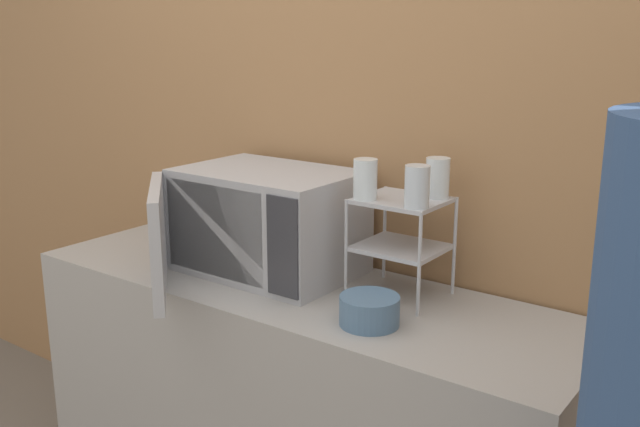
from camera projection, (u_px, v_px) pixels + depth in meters
wall_back at (354, 141)px, 2.29m from camera, size 8.00×0.06×2.60m
counter at (295, 418)px, 2.26m from camera, size 1.79×0.55×0.90m
microwave at (263, 222)px, 2.22m from camera, size 0.56×0.68×0.33m
dish_rack at (401, 226)px, 2.01m from camera, size 0.24×0.22×0.29m
glass_front_left at (365, 179)px, 1.97m from camera, size 0.07×0.07×0.11m
glass_back_right at (438, 178)px, 1.99m from camera, size 0.07×0.07×0.11m
glass_front_right at (417, 187)px, 1.87m from camera, size 0.07×0.07×0.11m
bowl at (369, 311)px, 1.85m from camera, size 0.16×0.16×0.08m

